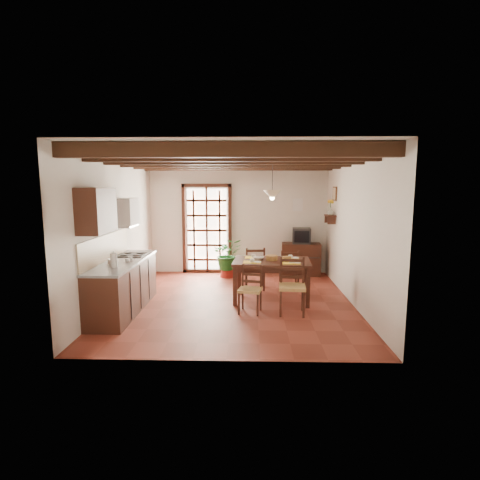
{
  "coord_description": "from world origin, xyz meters",
  "views": [
    {
      "loc": [
        0.3,
        -7.02,
        2.23
      ],
      "look_at": [
        0.1,
        0.4,
        1.15
      ],
      "focal_mm": 28.0,
      "sensor_mm": 36.0,
      "label": 1
    }
  ],
  "objects_px": {
    "chair_near_left": "(250,298)",
    "chair_near_right": "(292,297)",
    "dining_table": "(272,265)",
    "kitchen_counter": "(123,285)",
    "sideboard": "(301,259)",
    "crt_tv": "(301,236)",
    "chair_far_right": "(289,277)",
    "pendant_lamp": "(272,194)",
    "chair_far_left": "(255,276)",
    "potted_plant": "(227,254)"
  },
  "relations": [
    {
      "from": "chair_near_left",
      "to": "chair_far_left",
      "type": "xyz_separation_m",
      "value": [
        0.1,
        1.5,
        0.03
      ]
    },
    {
      "from": "crt_tv",
      "to": "potted_plant",
      "type": "distance_m",
      "value": 1.9
    },
    {
      "from": "chair_far_right",
      "to": "potted_plant",
      "type": "height_order",
      "value": "potted_plant"
    },
    {
      "from": "crt_tv",
      "to": "pendant_lamp",
      "type": "bearing_deg",
      "value": -107.4
    },
    {
      "from": "dining_table",
      "to": "sideboard",
      "type": "distance_m",
      "value": 2.3
    },
    {
      "from": "dining_table",
      "to": "crt_tv",
      "type": "height_order",
      "value": "crt_tv"
    },
    {
      "from": "kitchen_counter",
      "to": "pendant_lamp",
      "type": "distance_m",
      "value": 3.23
    },
    {
      "from": "crt_tv",
      "to": "dining_table",
      "type": "bearing_deg",
      "value": -106.41
    },
    {
      "from": "potted_plant",
      "to": "pendant_lamp",
      "type": "height_order",
      "value": "pendant_lamp"
    },
    {
      "from": "pendant_lamp",
      "to": "chair_near_right",
      "type": "bearing_deg",
      "value": -70.09
    },
    {
      "from": "crt_tv",
      "to": "potted_plant",
      "type": "xyz_separation_m",
      "value": [
        -1.84,
        -0.24,
        -0.43
      ]
    },
    {
      "from": "chair_near_left",
      "to": "potted_plant",
      "type": "height_order",
      "value": "potted_plant"
    },
    {
      "from": "chair_near_left",
      "to": "chair_far_right",
      "type": "height_order",
      "value": "chair_far_right"
    },
    {
      "from": "chair_far_right",
      "to": "crt_tv",
      "type": "relative_size",
      "value": 1.84
    },
    {
      "from": "chair_far_left",
      "to": "chair_far_right",
      "type": "distance_m",
      "value": 0.73
    },
    {
      "from": "chair_near_right",
      "to": "pendant_lamp",
      "type": "xyz_separation_m",
      "value": [
        -0.32,
        0.87,
        1.77
      ]
    },
    {
      "from": "sideboard",
      "to": "pendant_lamp",
      "type": "height_order",
      "value": "pendant_lamp"
    },
    {
      "from": "chair_far_left",
      "to": "potted_plant",
      "type": "height_order",
      "value": "potted_plant"
    },
    {
      "from": "chair_near_left",
      "to": "chair_far_left",
      "type": "height_order",
      "value": "chair_far_left"
    },
    {
      "from": "kitchen_counter",
      "to": "dining_table",
      "type": "bearing_deg",
      "value": 14.8
    },
    {
      "from": "kitchen_counter",
      "to": "pendant_lamp",
      "type": "xyz_separation_m",
      "value": [
        2.68,
        0.81,
        1.6
      ]
    },
    {
      "from": "chair_far_right",
      "to": "sideboard",
      "type": "height_order",
      "value": "chair_far_right"
    },
    {
      "from": "kitchen_counter",
      "to": "chair_far_left",
      "type": "xyz_separation_m",
      "value": [
        2.36,
        1.48,
        -0.18
      ]
    },
    {
      "from": "chair_far_left",
      "to": "potted_plant",
      "type": "distance_m",
      "value": 1.31
    },
    {
      "from": "chair_near_right",
      "to": "sideboard",
      "type": "distance_m",
      "value": 2.94
    },
    {
      "from": "chair_far_right",
      "to": "potted_plant",
      "type": "relative_size",
      "value": 0.44
    },
    {
      "from": "kitchen_counter",
      "to": "pendant_lamp",
      "type": "height_order",
      "value": "pendant_lamp"
    },
    {
      "from": "kitchen_counter",
      "to": "chair_near_left",
      "type": "height_order",
      "value": "kitchen_counter"
    },
    {
      "from": "chair_far_left",
      "to": "sideboard",
      "type": "height_order",
      "value": "chair_far_left"
    },
    {
      "from": "chair_near_right",
      "to": "pendant_lamp",
      "type": "bearing_deg",
      "value": 114.77
    },
    {
      "from": "crt_tv",
      "to": "chair_near_right",
      "type": "bearing_deg",
      "value": -94.94
    },
    {
      "from": "crt_tv",
      "to": "potted_plant",
      "type": "relative_size",
      "value": 0.24
    },
    {
      "from": "dining_table",
      "to": "chair_near_left",
      "type": "xyz_separation_m",
      "value": [
        -0.42,
        -0.73,
        -0.43
      ]
    },
    {
      "from": "dining_table",
      "to": "chair_far_right",
      "type": "distance_m",
      "value": 0.94
    },
    {
      "from": "dining_table",
      "to": "sideboard",
      "type": "height_order",
      "value": "sideboard"
    },
    {
      "from": "chair_near_left",
      "to": "chair_near_right",
      "type": "bearing_deg",
      "value": 7.41
    },
    {
      "from": "sideboard",
      "to": "pendant_lamp",
      "type": "xyz_separation_m",
      "value": [
        -0.86,
        -2.02,
        1.67
      ]
    },
    {
      "from": "chair_near_right",
      "to": "crt_tv",
      "type": "xyz_separation_m",
      "value": [
        0.54,
        2.89,
        0.69
      ]
    },
    {
      "from": "kitchen_counter",
      "to": "crt_tv",
      "type": "xyz_separation_m",
      "value": [
        3.53,
        2.82,
        0.52
      ]
    },
    {
      "from": "chair_near_left",
      "to": "crt_tv",
      "type": "xyz_separation_m",
      "value": [
        1.27,
        2.84,
        0.73
      ]
    },
    {
      "from": "chair_far_left",
      "to": "chair_far_right",
      "type": "height_order",
      "value": "chair_far_left"
    },
    {
      "from": "chair_near_right",
      "to": "chair_far_left",
      "type": "xyz_separation_m",
      "value": [
        -0.63,
        1.55,
        -0.01
      ]
    },
    {
      "from": "kitchen_counter",
      "to": "dining_table",
      "type": "height_order",
      "value": "kitchen_counter"
    },
    {
      "from": "kitchen_counter",
      "to": "sideboard",
      "type": "distance_m",
      "value": 4.53
    },
    {
      "from": "dining_table",
      "to": "pendant_lamp",
      "type": "bearing_deg",
      "value": 93.83
    },
    {
      "from": "kitchen_counter",
      "to": "chair_far_left",
      "type": "height_order",
      "value": "kitchen_counter"
    },
    {
      "from": "kitchen_counter",
      "to": "chair_near_left",
      "type": "xyz_separation_m",
      "value": [
        2.26,
        -0.02,
        -0.21
      ]
    },
    {
      "from": "chair_near_right",
      "to": "potted_plant",
      "type": "relative_size",
      "value": 0.49
    },
    {
      "from": "chair_far_right",
      "to": "sideboard",
      "type": "bearing_deg",
      "value": -108.91
    },
    {
      "from": "potted_plant",
      "to": "chair_far_right",
      "type": "bearing_deg",
      "value": -39.37
    }
  ]
}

